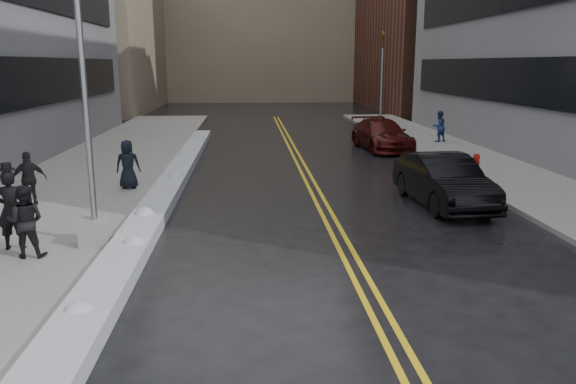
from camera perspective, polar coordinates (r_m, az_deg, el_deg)
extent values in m
plane|color=black|center=(11.55, -5.17, -8.74)|extent=(160.00, 160.00, 0.00)
cube|color=gray|center=(21.99, -19.85, 1.21)|extent=(5.50, 50.00, 0.15)
cube|color=gray|center=(23.27, 20.76, 1.75)|extent=(4.00, 50.00, 0.15)
cube|color=gold|center=(21.26, 1.66, 1.41)|extent=(0.12, 50.00, 0.01)
cube|color=gold|center=(21.29, 2.46, 1.42)|extent=(0.12, 50.00, 0.01)
cube|color=silver|center=(19.36, -12.02, 0.48)|extent=(0.90, 30.00, 0.34)
cube|color=gray|center=(57.16, -20.97, 16.89)|extent=(14.00, 22.00, 18.00)
cube|color=gray|center=(71.07, -2.75, 18.38)|extent=(36.00, 16.00, 22.00)
cube|color=gray|center=(13.76, -18.96, -3.83)|extent=(0.65, 0.65, 0.60)
cylinder|color=gray|center=(13.22, -20.19, 12.15)|extent=(0.14, 0.14, 7.00)
cylinder|color=maroon|center=(22.81, 18.55, 2.67)|extent=(0.24, 0.24, 0.60)
sphere|color=maroon|center=(22.76, 18.61, 3.41)|extent=(0.26, 0.26, 0.26)
cylinder|color=maroon|center=(22.80, 18.56, 2.79)|extent=(0.25, 0.10, 0.10)
cylinder|color=gray|center=(35.73, 9.44, 10.20)|extent=(0.14, 0.14, 5.00)
imported|color=#594C0C|center=(35.72, 9.63, 15.01)|extent=(0.16, 0.20, 1.00)
imported|color=black|center=(13.99, -26.32, -1.64)|extent=(0.71, 0.52, 1.81)
imported|color=black|center=(13.31, -25.10, -2.71)|extent=(0.79, 0.62, 1.59)
imported|color=black|center=(19.50, -15.96, 2.73)|extent=(0.83, 0.57, 1.63)
imported|color=black|center=(18.06, -24.79, 1.21)|extent=(1.02, 0.65, 1.61)
imported|color=navy|center=(31.19, 15.08, 6.46)|extent=(0.97, 0.87, 1.64)
imported|color=black|center=(17.65, 15.50, 1.12)|extent=(1.99, 4.84, 1.56)
imported|color=#3C0B09|center=(28.73, 9.50, 5.77)|extent=(2.56, 5.35, 1.51)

